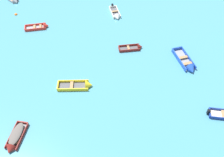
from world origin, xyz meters
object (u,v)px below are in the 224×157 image
(rowboat_grey_outer_left, at_px, (14,1))
(rowboat_maroon_distant_center, at_px, (135,48))
(rowboat_blue_far_back, at_px, (188,65))
(mooring_buoy_near_foreground, at_px, (16,15))
(rowboat_yellow_far_left, at_px, (82,85))
(rowboat_white_midfield_left, at_px, (116,15))
(rowboat_maroon_back_row_right, at_px, (14,140))
(rowboat_red_near_left, at_px, (42,27))

(rowboat_grey_outer_left, bearing_deg, rowboat_maroon_distant_center, -18.30)
(rowboat_grey_outer_left, distance_m, rowboat_blue_far_back, 26.79)
(rowboat_grey_outer_left, distance_m, mooring_buoy_near_foreground, 3.56)
(rowboat_yellow_far_left, height_order, rowboat_white_midfield_left, rowboat_yellow_far_left)
(rowboat_maroon_back_row_right, relative_size, rowboat_white_midfield_left, 0.99)
(rowboat_maroon_back_row_right, bearing_deg, rowboat_red_near_left, 104.99)
(mooring_buoy_near_foreground, bearing_deg, rowboat_grey_outer_left, 120.78)
(rowboat_maroon_back_row_right, xyz_separation_m, mooring_buoy_near_foreground, (-9.02, 18.06, -0.27))
(rowboat_grey_outer_left, relative_size, rowboat_maroon_distant_center, 0.99)
(rowboat_grey_outer_left, xyz_separation_m, rowboat_red_near_left, (6.53, -5.01, 0.02))
(rowboat_maroon_back_row_right, height_order, rowboat_maroon_distant_center, rowboat_maroon_back_row_right)
(rowboat_yellow_far_left, height_order, rowboat_grey_outer_left, rowboat_yellow_far_left)
(rowboat_maroon_back_row_right, xyz_separation_m, rowboat_blue_far_back, (14.72, 13.08, -0.05))
(rowboat_white_midfield_left, xyz_separation_m, rowboat_red_near_left, (-9.03, -4.74, -0.01))
(rowboat_grey_outer_left, height_order, mooring_buoy_near_foreground, rowboat_grey_outer_left)
(rowboat_maroon_back_row_right, height_order, rowboat_yellow_far_left, rowboat_yellow_far_left)
(rowboat_white_midfield_left, height_order, rowboat_blue_far_back, rowboat_blue_far_back)
(rowboat_grey_outer_left, relative_size, rowboat_blue_far_back, 0.71)
(rowboat_white_midfield_left, bearing_deg, rowboat_maroon_distant_center, -58.77)
(rowboat_yellow_far_left, xyz_separation_m, rowboat_red_near_left, (-8.28, 8.58, -0.02))
(rowboat_maroon_back_row_right, relative_size, mooring_buoy_near_foreground, 7.81)
(rowboat_red_near_left, distance_m, rowboat_blue_far_back, 19.27)
(rowboat_maroon_back_row_right, relative_size, rowboat_yellow_far_left, 0.83)
(rowboat_maroon_back_row_right, height_order, rowboat_blue_far_back, rowboat_blue_far_back)
(rowboat_maroon_distant_center, bearing_deg, rowboat_red_near_left, 173.91)
(rowboat_white_midfield_left, height_order, rowboat_red_near_left, rowboat_white_midfield_left)
(rowboat_grey_outer_left, bearing_deg, rowboat_yellow_far_left, -42.56)
(rowboat_maroon_back_row_right, bearing_deg, rowboat_grey_outer_left, 117.17)
(rowboat_white_midfield_left, distance_m, mooring_buoy_near_foreground, 14.01)
(rowboat_blue_far_back, distance_m, mooring_buoy_near_foreground, 24.26)
(rowboat_white_midfield_left, distance_m, rowboat_blue_far_back, 12.66)
(rowboat_red_near_left, xyz_separation_m, mooring_buoy_near_foreground, (-4.71, 1.96, -0.16))
(rowboat_grey_outer_left, xyz_separation_m, rowboat_blue_far_back, (25.56, -8.03, 0.07))
(rowboat_yellow_far_left, distance_m, rowboat_grey_outer_left, 20.09)
(mooring_buoy_near_foreground, bearing_deg, rowboat_yellow_far_left, -39.06)
(rowboat_white_midfield_left, relative_size, rowboat_maroon_distant_center, 1.07)
(mooring_buoy_near_foreground, bearing_deg, rowboat_maroon_back_row_right, -63.46)
(rowboat_grey_outer_left, xyz_separation_m, rowboat_maroon_distant_center, (19.25, -6.36, 0.01))
(rowboat_red_near_left, relative_size, rowboat_maroon_distant_center, 1.07)
(rowboat_red_near_left, bearing_deg, rowboat_yellow_far_left, -46.04)
(rowboat_blue_far_back, bearing_deg, rowboat_yellow_far_left, -152.68)
(rowboat_red_near_left, bearing_deg, mooring_buoy_near_foreground, 157.44)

